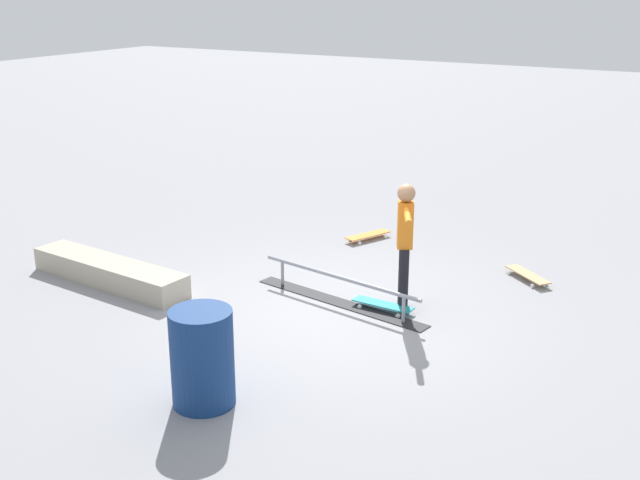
{
  "coord_description": "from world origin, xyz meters",
  "views": [
    {
      "loc": [
        -4.36,
        7.98,
        4.0
      ],
      "look_at": [
        0.17,
        0.16,
        1.0
      ],
      "focal_mm": 44.51,
      "sensor_mm": 36.0,
      "label": 1
    }
  ],
  "objects_px": {
    "grind_rail": "(339,291)",
    "loose_skateboard_natural": "(528,275)",
    "skate_ledge": "(109,272)",
    "skateboard_main": "(383,305)",
    "trash_bin": "(202,358)",
    "loose_skateboard_orange": "(368,235)",
    "skater_main": "(405,238)"
  },
  "relations": [
    {
      "from": "grind_rail",
      "to": "loose_skateboard_natural",
      "type": "height_order",
      "value": "grind_rail"
    },
    {
      "from": "skate_ledge",
      "to": "loose_skateboard_natural",
      "type": "relative_size",
      "value": 3.43
    },
    {
      "from": "skate_ledge",
      "to": "skateboard_main",
      "type": "xyz_separation_m",
      "value": [
        -3.67,
        -1.03,
        -0.09
      ]
    },
    {
      "from": "trash_bin",
      "to": "loose_skateboard_orange",
      "type": "bearing_deg",
      "value": -80.37
    },
    {
      "from": "grind_rail",
      "to": "skater_main",
      "type": "bearing_deg",
      "value": -153.2
    },
    {
      "from": "skater_main",
      "to": "skateboard_main",
      "type": "relative_size",
      "value": 2.01
    },
    {
      "from": "loose_skateboard_orange",
      "to": "grind_rail",
      "type": "bearing_deg",
      "value": -138.29
    },
    {
      "from": "grind_rail",
      "to": "skate_ledge",
      "type": "height_order",
      "value": "grind_rail"
    },
    {
      "from": "skate_ledge",
      "to": "skater_main",
      "type": "relative_size",
      "value": 1.59
    },
    {
      "from": "grind_rail",
      "to": "skate_ledge",
      "type": "xyz_separation_m",
      "value": [
        3.08,
        0.96,
        -0.0
      ]
    },
    {
      "from": "skater_main",
      "to": "trash_bin",
      "type": "bearing_deg",
      "value": -40.05
    },
    {
      "from": "grind_rail",
      "to": "trash_bin",
      "type": "relative_size",
      "value": 2.67
    },
    {
      "from": "skateboard_main",
      "to": "loose_skateboard_orange",
      "type": "relative_size",
      "value": 0.99
    },
    {
      "from": "loose_skateboard_natural",
      "to": "trash_bin",
      "type": "distance_m",
      "value": 5.26
    },
    {
      "from": "skateboard_main",
      "to": "loose_skateboard_orange",
      "type": "height_order",
      "value": "same"
    },
    {
      "from": "loose_skateboard_orange",
      "to": "trash_bin",
      "type": "distance_m",
      "value": 5.5
    },
    {
      "from": "skate_ledge",
      "to": "trash_bin",
      "type": "xyz_separation_m",
      "value": [
        -3.14,
        1.93,
        0.33
      ]
    },
    {
      "from": "grind_rail",
      "to": "skateboard_main",
      "type": "xyz_separation_m",
      "value": [
        -0.59,
        -0.07,
        -0.09
      ]
    },
    {
      "from": "loose_skateboard_orange",
      "to": "trash_bin",
      "type": "xyz_separation_m",
      "value": [
        -0.92,
        5.41,
        0.42
      ]
    },
    {
      "from": "skateboard_main",
      "to": "trash_bin",
      "type": "relative_size",
      "value": 0.82
    },
    {
      "from": "skater_main",
      "to": "skateboard_main",
      "type": "xyz_separation_m",
      "value": [
        0.19,
        0.18,
        -0.87
      ]
    },
    {
      "from": "loose_skateboard_natural",
      "to": "grind_rail",
      "type": "bearing_deg",
      "value": 85.27
    },
    {
      "from": "loose_skateboard_orange",
      "to": "trash_bin",
      "type": "relative_size",
      "value": 0.83
    },
    {
      "from": "grind_rail",
      "to": "skate_ledge",
      "type": "relative_size",
      "value": 1.02
    },
    {
      "from": "loose_skateboard_orange",
      "to": "trash_bin",
      "type": "bearing_deg",
      "value": -147.42
    },
    {
      "from": "skate_ledge",
      "to": "skateboard_main",
      "type": "relative_size",
      "value": 3.2
    },
    {
      "from": "loose_skateboard_natural",
      "to": "loose_skateboard_orange",
      "type": "bearing_deg",
      "value": 27.85
    },
    {
      "from": "skater_main",
      "to": "loose_skateboard_orange",
      "type": "distance_m",
      "value": 2.93
    },
    {
      "from": "skateboard_main",
      "to": "loose_skateboard_orange",
      "type": "distance_m",
      "value": 2.84
    },
    {
      "from": "grind_rail",
      "to": "trash_bin",
      "type": "height_order",
      "value": "trash_bin"
    },
    {
      "from": "skate_ledge",
      "to": "loose_skateboard_orange",
      "type": "xyz_separation_m",
      "value": [
        -2.22,
        -3.47,
        -0.09
      ]
    },
    {
      "from": "grind_rail",
      "to": "skater_main",
      "type": "distance_m",
      "value": 1.13
    }
  ]
}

